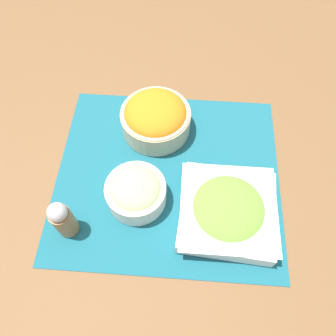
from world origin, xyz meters
name	(u,v)px	position (x,y,z in m)	size (l,w,h in m)	color
ground_plane	(168,175)	(0.00, 0.00, 0.00)	(3.00, 3.00, 0.00)	brown
placemat	(168,175)	(0.00, 0.00, 0.00)	(0.52, 0.47, 0.00)	#195B6B
cucumber_bowl	(136,191)	(0.06, 0.07, 0.04)	(0.13, 0.13, 0.08)	silver
lettuce_bowl	(228,210)	(-0.13, 0.09, 0.03)	(0.21, 0.21, 0.06)	white
carrot_bowl	(156,117)	(0.04, -0.13, 0.05)	(0.17, 0.17, 0.09)	#C6B28E
pepper_shaker	(62,219)	(0.20, 0.15, 0.06)	(0.04, 0.04, 0.11)	olive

